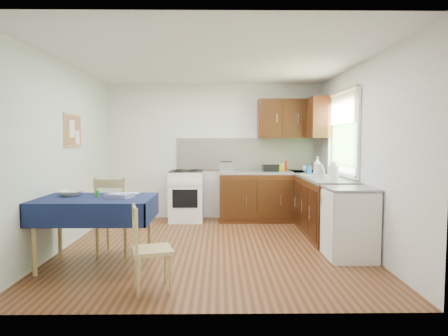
{
  "coord_description": "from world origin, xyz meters",
  "views": [
    {
      "loc": [
        0.1,
        -5.37,
        1.46
      ],
      "look_at": [
        0.16,
        0.28,
        1.07
      ],
      "focal_mm": 32.0,
      "sensor_mm": 36.0,
      "label": 1
    }
  ],
  "objects_px": {
    "chair_far": "(114,214)",
    "toaster": "(226,167)",
    "sandwich_press": "(270,167)",
    "dish_rack": "(320,175)",
    "chair_near": "(148,246)",
    "kettle": "(333,171)",
    "dining_table": "(96,207)"
  },
  "relations": [
    {
      "from": "chair_far",
      "to": "toaster",
      "type": "relative_size",
      "value": 4.17
    },
    {
      "from": "sandwich_press",
      "to": "dish_rack",
      "type": "xyz_separation_m",
      "value": [
        0.64,
        -1.05,
        -0.06
      ]
    },
    {
      "from": "chair_far",
      "to": "sandwich_press",
      "type": "bearing_deg",
      "value": -131.21
    },
    {
      "from": "dish_rack",
      "to": "sandwich_press",
      "type": "bearing_deg",
      "value": 118.94
    },
    {
      "from": "sandwich_press",
      "to": "toaster",
      "type": "bearing_deg",
      "value": -170.13
    },
    {
      "from": "chair_near",
      "to": "sandwich_press",
      "type": "height_order",
      "value": "sandwich_press"
    },
    {
      "from": "sandwich_press",
      "to": "kettle",
      "type": "relative_size",
      "value": 1.04
    },
    {
      "from": "dining_table",
      "to": "kettle",
      "type": "bearing_deg",
      "value": 18.13
    },
    {
      "from": "chair_far",
      "to": "sandwich_press",
      "type": "xyz_separation_m",
      "value": [
        2.25,
        2.14,
        0.45
      ]
    },
    {
      "from": "chair_near",
      "to": "toaster",
      "type": "bearing_deg",
      "value": -30.2
    },
    {
      "from": "dining_table",
      "to": "chair_far",
      "type": "distance_m",
      "value": 0.47
    },
    {
      "from": "toaster",
      "to": "sandwich_press",
      "type": "height_order",
      "value": "toaster"
    },
    {
      "from": "toaster",
      "to": "kettle",
      "type": "distance_m",
      "value": 2.1
    },
    {
      "from": "chair_near",
      "to": "dish_rack",
      "type": "height_order",
      "value": "dish_rack"
    },
    {
      "from": "sandwich_press",
      "to": "dish_rack",
      "type": "height_order",
      "value": "dish_rack"
    },
    {
      "from": "dish_rack",
      "to": "chair_far",
      "type": "bearing_deg",
      "value": -161.69
    },
    {
      "from": "toaster",
      "to": "dish_rack",
      "type": "bearing_deg",
      "value": -15.11
    },
    {
      "from": "dish_rack",
      "to": "kettle",
      "type": "xyz_separation_m",
      "value": [
        0.07,
        -0.44,
        0.09
      ]
    },
    {
      "from": "chair_far",
      "to": "sandwich_press",
      "type": "relative_size",
      "value": 3.63
    },
    {
      "from": "chair_far",
      "to": "kettle",
      "type": "distance_m",
      "value": 3.07
    },
    {
      "from": "toaster",
      "to": "chair_far",
      "type": "bearing_deg",
      "value": -104.03
    },
    {
      "from": "chair_near",
      "to": "kettle",
      "type": "height_order",
      "value": "kettle"
    },
    {
      "from": "dish_rack",
      "to": "kettle",
      "type": "distance_m",
      "value": 0.46
    },
    {
      "from": "chair_far",
      "to": "sandwich_press",
      "type": "height_order",
      "value": "sandwich_press"
    },
    {
      "from": "dining_table",
      "to": "toaster",
      "type": "bearing_deg",
      "value": 57.26
    },
    {
      "from": "chair_far",
      "to": "sandwich_press",
      "type": "distance_m",
      "value": 3.14
    },
    {
      "from": "chair_near",
      "to": "sandwich_press",
      "type": "distance_m",
      "value": 3.76
    },
    {
      "from": "dish_rack",
      "to": "toaster",
      "type": "bearing_deg",
      "value": 142.09
    },
    {
      "from": "chair_near",
      "to": "dish_rack",
      "type": "xyz_separation_m",
      "value": [
        2.25,
        2.31,
        0.48
      ]
    },
    {
      "from": "chair_far",
      "to": "kettle",
      "type": "xyz_separation_m",
      "value": [
        2.96,
        0.65,
        0.49
      ]
    },
    {
      "from": "dining_table",
      "to": "chair_far",
      "type": "relative_size",
      "value": 1.31
    },
    {
      "from": "chair_far",
      "to": "chair_near",
      "type": "relative_size",
      "value": 1.2
    }
  ]
}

